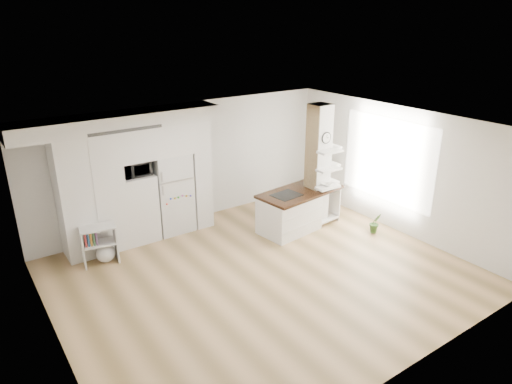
% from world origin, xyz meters
% --- Properties ---
extents(floor, '(7.00, 6.00, 0.01)m').
position_xyz_m(floor, '(0.00, 0.00, 0.00)').
color(floor, tan).
rests_on(floor, ground).
extents(room, '(7.04, 6.04, 2.72)m').
position_xyz_m(room, '(0.00, 0.00, 1.86)').
color(room, white).
rests_on(room, ground).
extents(cabinet_wall, '(4.00, 0.71, 2.70)m').
position_xyz_m(cabinet_wall, '(-1.45, 2.67, 1.51)').
color(cabinet_wall, white).
rests_on(cabinet_wall, floor).
extents(refrigerator, '(0.78, 0.69, 1.75)m').
position_xyz_m(refrigerator, '(-0.53, 2.68, 0.88)').
color(refrigerator, white).
rests_on(refrigerator, floor).
extents(column, '(0.69, 0.90, 2.70)m').
position_xyz_m(column, '(2.38, 1.13, 1.35)').
color(column, silver).
rests_on(column, floor).
extents(window, '(0.00, 2.40, 2.40)m').
position_xyz_m(window, '(3.48, 0.30, 1.50)').
color(window, white).
rests_on(window, room).
extents(pendant_light, '(0.12, 0.12, 0.10)m').
position_xyz_m(pendant_light, '(1.70, 0.15, 2.12)').
color(pendant_light, white).
rests_on(pendant_light, room).
extents(kitchen_island, '(2.02, 1.14, 1.43)m').
position_xyz_m(kitchen_island, '(1.63, 1.20, 0.45)').
color(kitchen_island, white).
rests_on(kitchen_island, floor).
extents(bookshelf, '(0.68, 0.46, 0.75)m').
position_xyz_m(bookshelf, '(-2.26, 2.14, 0.33)').
color(bookshelf, white).
rests_on(bookshelf, floor).
extents(floor_plant_a, '(0.30, 0.27, 0.45)m').
position_xyz_m(floor_plant_a, '(3.00, 0.06, 0.23)').
color(floor_plant_a, '#3A6729').
rests_on(floor_plant_a, floor).
extents(floor_plant_b, '(0.29, 0.29, 0.49)m').
position_xyz_m(floor_plant_b, '(3.00, 2.44, 0.24)').
color(floor_plant_b, '#3A6729').
rests_on(floor_plant_b, floor).
extents(microwave, '(0.54, 0.37, 0.30)m').
position_xyz_m(microwave, '(-1.27, 2.62, 1.57)').
color(microwave, '#2D2D2D').
rests_on(microwave, cabinet_wall).
extents(shelf_plant, '(0.27, 0.23, 0.30)m').
position_xyz_m(shelf_plant, '(2.63, 1.30, 1.52)').
color(shelf_plant, '#3A6729').
rests_on(shelf_plant, column).
extents(decor_bowl, '(0.22, 0.22, 0.05)m').
position_xyz_m(decor_bowl, '(2.30, 0.90, 1.00)').
color(decor_bowl, white).
rests_on(decor_bowl, column).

